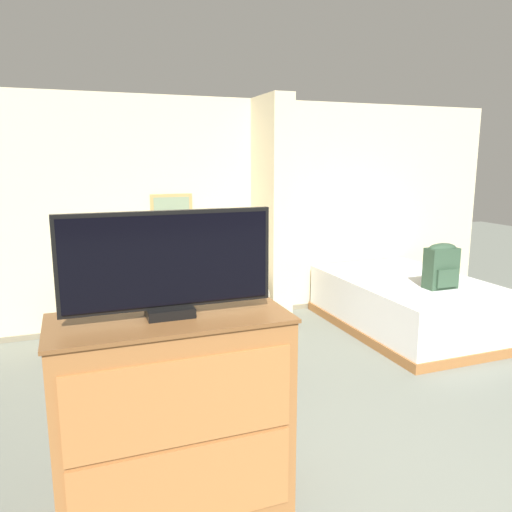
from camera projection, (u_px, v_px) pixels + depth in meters
name	position (u px, v px, depth m)	size (l,w,h in m)	color
ground_plane	(458.00, 507.00, 2.79)	(20.00, 20.00, 0.00)	slate
wall_back	(240.00, 211.00, 6.01)	(7.08, 0.16, 2.60)	beige
wall_partition_pillar	(271.00, 213.00, 5.71)	(0.24, 0.72, 2.60)	beige
couch	(182.00, 306.00, 5.46)	(1.71, 0.84, 0.87)	tan
coffee_table	(209.00, 331.00, 4.60)	(0.69, 0.48, 0.40)	#996033
side_table	(82.00, 307.00, 5.01)	(0.45, 0.45, 0.54)	#996033
table_lamp	(79.00, 271.00, 4.93)	(0.33, 0.33, 0.41)	tan
tv_dresser	(174.00, 416.00, 2.68)	(1.23, 0.57, 1.12)	#996033
tv	(168.00, 264.00, 2.52)	(1.08, 0.16, 0.55)	black
bed	(407.00, 303.00, 5.68)	(1.45, 2.15, 0.58)	#996033
backpack	(441.00, 265.00, 5.18)	(0.34, 0.20, 0.48)	#2D4733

